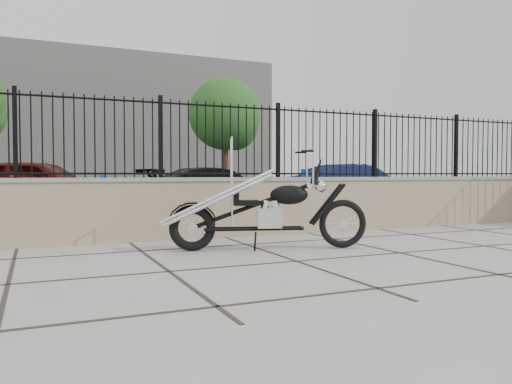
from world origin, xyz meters
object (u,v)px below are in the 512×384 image
object	(u,v)px
chopper_motorcycle	(265,193)
car_black	(218,190)
car_red	(38,188)
car_blue	(354,186)

from	to	relation	value
chopper_motorcycle	car_black	size ratio (longest dim) A/B	0.62
car_red	car_blue	world-z (taller)	car_red
car_red	car_blue	size ratio (longest dim) A/B	1.03
chopper_motorcycle	car_red	size ratio (longest dim) A/B	0.63
car_red	chopper_motorcycle	bearing A→B (deg)	-132.65
car_red	car_black	bearing A→B (deg)	-62.62
chopper_motorcycle	car_blue	bearing A→B (deg)	64.24
chopper_motorcycle	car_red	xyz separation A→B (m)	(-2.76, 6.31, -0.07)
car_red	car_black	world-z (taller)	car_red
car_red	car_black	size ratio (longest dim) A/B	0.99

